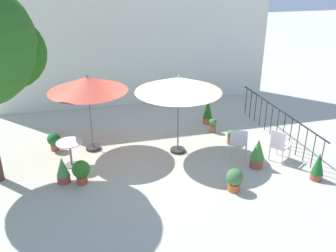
# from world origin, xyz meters

# --- Properties ---
(ground_plane) EXTENTS (60.00, 60.00, 0.00)m
(ground_plane) POSITION_xyz_m (0.00, 0.00, 0.00)
(ground_plane) COLOR beige
(villa_facade) EXTENTS (10.64, 0.30, 5.44)m
(villa_facade) POSITION_xyz_m (0.00, 4.47, 2.72)
(villa_facade) COLOR silver
(villa_facade) RESTS_ON ground
(terrace_railing) EXTENTS (0.03, 4.77, 1.01)m
(terrace_railing) POSITION_xyz_m (3.60, 0.00, 0.68)
(terrace_railing) COLOR black
(terrace_railing) RESTS_ON ground
(patio_umbrella_0) EXTENTS (2.24, 2.24, 2.29)m
(patio_umbrella_0) POSITION_xyz_m (-2.04, 0.79, 2.01)
(patio_umbrella_0) COLOR #2D2D2D
(patio_umbrella_0) RESTS_ON ground
(patio_umbrella_1) EXTENTS (2.42, 2.42, 2.33)m
(patio_umbrella_1) POSITION_xyz_m (0.37, 0.00, 2.05)
(patio_umbrella_1) COLOR #2D2D2D
(patio_umbrella_1) RESTS_ON ground
(cafe_table_0) EXTENTS (0.71, 0.71, 0.72)m
(cafe_table_0) POSITION_xyz_m (-2.68, -0.05, 0.50)
(cafe_table_0) COLOR white
(cafe_table_0) RESTS_ON ground
(patio_chair_0) EXTENTS (0.64, 0.62, 0.95)m
(patio_chair_0) POSITION_xyz_m (2.92, -1.26, 0.53)
(patio_chair_0) COLOR white
(patio_chair_0) RESTS_ON ground
(patio_chair_1) EXTENTS (0.64, 0.62, 0.90)m
(patio_chair_1) POSITION_xyz_m (1.91, -0.80, 0.54)
(patio_chair_1) COLOR silver
(patio_chair_1) RESTS_ON ground
(potted_plant_0) EXTENTS (0.31, 0.31, 0.77)m
(potted_plant_0) POSITION_xyz_m (3.38, -2.39, 0.38)
(potted_plant_0) COLOR #944C3B
(potted_plant_0) RESTS_ON ground
(potted_plant_1) EXTENTS (0.33, 0.33, 0.71)m
(potted_plant_1) POSITION_xyz_m (-2.89, -0.87, 0.36)
(potted_plant_1) COLOR #AB493C
(potted_plant_1) RESTS_ON ground
(potted_plant_2) EXTENTS (0.32, 0.32, 0.87)m
(potted_plant_2) POSITION_xyz_m (1.95, 1.74, 0.43)
(potted_plant_2) COLOR #BD5A38
(potted_plant_2) RESTS_ON ground
(potted_plant_3) EXTENTS (0.45, 0.45, 0.63)m
(potted_plant_3) POSITION_xyz_m (-2.45, -1.04, 0.36)
(potted_plant_3) COLOR #AA4C2D
(potted_plant_3) RESTS_ON ground
(potted_plant_4) EXTENTS (0.39, 0.39, 0.56)m
(potted_plant_4) POSITION_xyz_m (-3.14, 1.02, 0.32)
(potted_plant_4) COLOR #9C533A
(potted_plant_4) RESTS_ON ground
(potted_plant_5) EXTENTS (0.40, 0.40, 0.84)m
(potted_plant_5) POSITION_xyz_m (2.19, -1.42, 0.44)
(potted_plant_5) COLOR #9D4B39
(potted_plant_5) RESTS_ON ground
(potted_plant_6) EXTENTS (0.42, 0.42, 0.59)m
(potted_plant_6) POSITION_xyz_m (1.12, -2.31, 0.32)
(potted_plant_6) COLOR #C15F30
(potted_plant_6) RESTS_ON ground
(potted_plant_7) EXTENTS (0.24, 0.24, 0.45)m
(potted_plant_7) POSITION_xyz_m (2.07, 0.06, 0.24)
(potted_plant_7) COLOR #CB6044
(potted_plant_7) RESTS_ON ground
(potted_plant_8) EXTENTS (0.25, 0.25, 0.48)m
(potted_plant_8) POSITION_xyz_m (1.86, 1.01, 0.27)
(potted_plant_8) COLOR brown
(potted_plant_8) RESTS_ON ground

